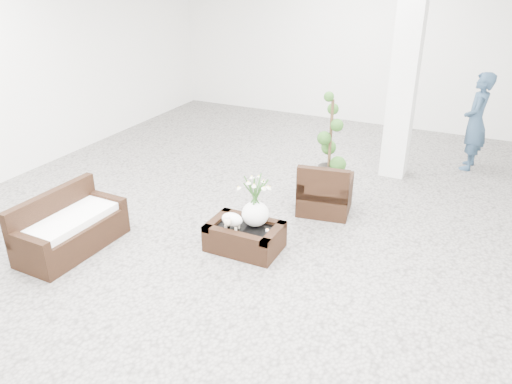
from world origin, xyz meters
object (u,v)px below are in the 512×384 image
at_px(armchair, 326,186).
at_px(loveseat, 70,223).
at_px(coffee_table, 245,238).
at_px(topiary, 331,138).

height_order(armchair, loveseat, armchair).
bearing_deg(coffee_table, topiary, 84.46).
bearing_deg(topiary, coffee_table, -95.54).
distance_m(coffee_table, armchair, 1.58).
relative_size(armchair, loveseat, 0.56).
bearing_deg(armchair, coffee_table, 59.70).
bearing_deg(armchair, loveseat, 34.47).
bearing_deg(topiary, loveseat, -122.02).
relative_size(coffee_table, loveseat, 0.66).
distance_m(coffee_table, loveseat, 2.17).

